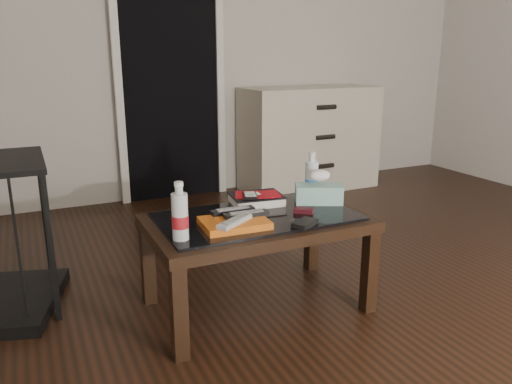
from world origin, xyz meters
The scene contains 16 objects.
ground centered at (0.00, 0.00, 0.00)m, with size 5.00×5.00×0.00m, color black.
doorway centered at (-0.40, 2.47, 1.02)m, with size 0.90×0.08×2.07m.
coffee_table centered at (-0.59, 0.42, 0.40)m, with size 1.00×0.60×0.46m.
dresser centered at (0.78, 2.23, 0.45)m, with size 1.21×0.54×0.90m.
magazines centered at (-0.74, 0.33, 0.48)m, with size 0.28×0.21×0.03m, color #C85B12.
remote_silver centered at (-0.76, 0.28, 0.50)m, with size 0.20×0.05×0.02m, color #A7A8AC.
remote_black_front centered at (-0.68, 0.35, 0.50)m, with size 0.20×0.05×0.02m, color black.
remote_black_back centered at (-0.71, 0.42, 0.50)m, with size 0.20×0.05×0.02m, color black.
textbook centered at (-0.51, 0.59, 0.48)m, with size 0.25×0.20×0.05m, color black.
dvd_mailers centered at (-0.52, 0.59, 0.51)m, with size 0.19×0.14×0.01m, color #AE0B15.
ipod centered at (-0.57, 0.55, 0.52)m, with size 0.06×0.10×0.02m, color black.
flip_phone centered at (-0.38, 0.36, 0.47)m, with size 0.09×0.05×0.02m, color black.
wallet centered at (-0.46, 0.21, 0.47)m, with size 0.12×0.07×0.02m, color black.
water_bottle_left centered at (-1.00, 0.27, 0.58)m, with size 0.07×0.07×0.24m, color silver.
water_bottle_right centered at (-0.21, 0.57, 0.58)m, with size 0.07×0.07×0.24m, color silver.
tissue_box centered at (-0.22, 0.47, 0.51)m, with size 0.23×0.12×0.09m, color #227E75.
Camera 1 is at (-1.52, -1.56, 1.18)m, focal length 35.00 mm.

